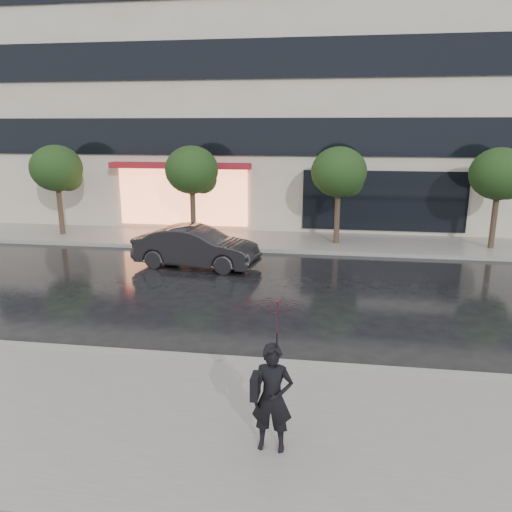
# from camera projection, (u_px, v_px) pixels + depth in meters

# --- Properties ---
(ground) EXTENTS (120.00, 120.00, 0.00)m
(ground) POSITION_uv_depth(u_px,v_px,m) (205.00, 342.00, 11.31)
(ground) COLOR black
(ground) RESTS_ON ground
(sidewalk_near) EXTENTS (60.00, 4.50, 0.12)m
(sidewalk_near) POSITION_uv_depth(u_px,v_px,m) (157.00, 420.00, 8.18)
(sidewalk_near) COLOR slate
(sidewalk_near) RESTS_ON ground
(sidewalk_far) EXTENTS (60.00, 3.50, 0.12)m
(sidewalk_far) POSITION_uv_depth(u_px,v_px,m) (264.00, 240.00, 21.10)
(sidewalk_far) COLOR slate
(sidewalk_far) RESTS_ON ground
(curb_near) EXTENTS (60.00, 0.25, 0.14)m
(curb_near) POSITION_uv_depth(u_px,v_px,m) (193.00, 359.00, 10.33)
(curb_near) COLOR gray
(curb_near) RESTS_ON ground
(curb_far) EXTENTS (60.00, 0.25, 0.14)m
(curb_far) POSITION_uv_depth(u_px,v_px,m) (258.00, 250.00, 19.43)
(curb_far) COLOR gray
(curb_far) RESTS_ON ground
(office_building) EXTENTS (30.00, 12.76, 18.00)m
(office_building) POSITION_uv_depth(u_px,v_px,m) (284.00, 43.00, 26.24)
(office_building) COLOR beige
(office_building) RESTS_ON ground
(tree_far_west) EXTENTS (2.20, 2.20, 3.99)m
(tree_far_west) POSITION_uv_depth(u_px,v_px,m) (58.00, 170.00, 21.45)
(tree_far_west) COLOR #33261C
(tree_far_west) RESTS_ON ground
(tree_mid_west) EXTENTS (2.20, 2.20, 3.99)m
(tree_mid_west) POSITION_uv_depth(u_px,v_px,m) (193.00, 172.00, 20.59)
(tree_mid_west) COLOR #33261C
(tree_mid_west) RESTS_ON ground
(tree_mid_east) EXTENTS (2.20, 2.20, 3.99)m
(tree_mid_east) POSITION_uv_depth(u_px,v_px,m) (340.00, 174.00, 19.74)
(tree_mid_east) COLOR #33261C
(tree_mid_east) RESTS_ON ground
(tree_far_east) EXTENTS (2.20, 2.20, 3.99)m
(tree_far_east) POSITION_uv_depth(u_px,v_px,m) (501.00, 176.00, 18.89)
(tree_far_east) COLOR #33261C
(tree_far_east) RESTS_ON ground
(parked_car) EXTENTS (4.46, 2.07, 1.42)m
(parked_car) POSITION_uv_depth(u_px,v_px,m) (196.00, 247.00, 17.18)
(parked_car) COLOR black
(parked_car) RESTS_ON ground
(pedestrian_with_umbrella) EXTENTS (0.96, 0.98, 2.34)m
(pedestrian_with_umbrella) POSITION_uv_depth(u_px,v_px,m) (275.00, 353.00, 7.00)
(pedestrian_with_umbrella) COLOR black
(pedestrian_with_umbrella) RESTS_ON sidewalk_near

